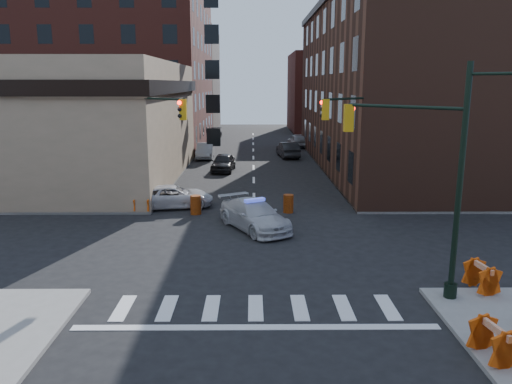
{
  "coord_description": "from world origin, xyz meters",
  "views": [
    {
      "loc": [
        -0.1,
        -22.49,
        7.47
      ],
      "look_at": [
        0.07,
        1.57,
        2.2
      ],
      "focal_mm": 35.0,
      "sensor_mm": 36.0,
      "label": 1
    }
  ],
  "objects_px": {
    "parked_car_wfar": "(205,151)",
    "barricade_nw_a": "(143,205)",
    "parked_car_wnear": "(223,162)",
    "pedestrian_b": "(67,195)",
    "parked_car_enear": "(288,150)",
    "barrel_bank": "(196,205)",
    "police_car": "(254,215)",
    "pickup": "(173,196)",
    "barricade_se_a": "(481,277)",
    "barrel_road": "(288,204)",
    "pedestrian_a": "(154,185)"
  },
  "relations": [
    {
      "from": "parked_car_wnear",
      "to": "barrel_bank",
      "type": "height_order",
      "value": "parked_car_wnear"
    },
    {
      "from": "parked_car_wfar",
      "to": "barricade_nw_a",
      "type": "height_order",
      "value": "parked_car_wfar"
    },
    {
      "from": "parked_car_wnear",
      "to": "pedestrian_b",
      "type": "relative_size",
      "value": 2.36
    },
    {
      "from": "police_car",
      "to": "pedestrian_b",
      "type": "height_order",
      "value": "pedestrian_b"
    },
    {
      "from": "barricade_nw_a",
      "to": "parked_car_wnear",
      "type": "bearing_deg",
      "value": 80.21
    },
    {
      "from": "pickup",
      "to": "parked_car_enear",
      "type": "xyz_separation_m",
      "value": [
        8.51,
        21.04,
        0.11
      ]
    },
    {
      "from": "parked_car_wnear",
      "to": "barrel_road",
      "type": "bearing_deg",
      "value": -66.87
    },
    {
      "from": "pedestrian_b",
      "to": "parked_car_enear",
      "type": "bearing_deg",
      "value": 40.3
    },
    {
      "from": "pickup",
      "to": "barrel_road",
      "type": "bearing_deg",
      "value": -111.06
    },
    {
      "from": "parked_car_wfar",
      "to": "pedestrian_a",
      "type": "distance_m",
      "value": 18.35
    },
    {
      "from": "parked_car_wfar",
      "to": "pedestrian_a",
      "type": "bearing_deg",
      "value": -96.39
    },
    {
      "from": "barrel_bank",
      "to": "barricade_nw_a",
      "type": "height_order",
      "value": "barrel_bank"
    },
    {
      "from": "pedestrian_a",
      "to": "barricade_nw_a",
      "type": "distance_m",
      "value": 3.67
    },
    {
      "from": "parked_car_enear",
      "to": "barricade_se_a",
      "type": "bearing_deg",
      "value": 90.14
    },
    {
      "from": "police_car",
      "to": "pedestrian_b",
      "type": "xyz_separation_m",
      "value": [
        -10.93,
        3.43,
        0.35
      ]
    },
    {
      "from": "parked_car_enear",
      "to": "pedestrian_a",
      "type": "relative_size",
      "value": 2.88
    },
    {
      "from": "parked_car_wnear",
      "to": "barricade_nw_a",
      "type": "distance_m",
      "value": 14.96
    },
    {
      "from": "pickup",
      "to": "barricade_nw_a",
      "type": "bearing_deg",
      "value": 124.66
    },
    {
      "from": "barricade_nw_a",
      "to": "barrel_bank",
      "type": "bearing_deg",
      "value": 4.05
    },
    {
      "from": "pickup",
      "to": "parked_car_wnear",
      "type": "bearing_deg",
      "value": -20.97
    },
    {
      "from": "barrel_bank",
      "to": "barricade_nw_a",
      "type": "distance_m",
      "value": 3.1
    },
    {
      "from": "pedestrian_a",
      "to": "barrel_bank",
      "type": "distance_m",
      "value": 4.85
    },
    {
      "from": "barrel_bank",
      "to": "barricade_nw_a",
      "type": "xyz_separation_m",
      "value": [
        -3.1,
        0.07,
        -0.0
      ]
    },
    {
      "from": "police_car",
      "to": "parked_car_enear",
      "type": "xyz_separation_m",
      "value": [
        3.55,
        25.71,
        0.04
      ]
    },
    {
      "from": "pedestrian_b",
      "to": "barrel_bank",
      "type": "xyz_separation_m",
      "value": [
        7.53,
        -0.37,
        -0.54
      ]
    },
    {
      "from": "parked_car_enear",
      "to": "barrel_bank",
      "type": "xyz_separation_m",
      "value": [
        -6.94,
        -22.65,
        -0.24
      ]
    },
    {
      "from": "barrel_bank",
      "to": "pedestrian_a",
      "type": "bearing_deg",
      "value": 129.9
    },
    {
      "from": "police_car",
      "to": "parked_car_wfar",
      "type": "bearing_deg",
      "value": 71.94
    },
    {
      "from": "parked_car_enear",
      "to": "parked_car_wfar",
      "type": "bearing_deg",
      "value": -3.0
    },
    {
      "from": "police_car",
      "to": "parked_car_wnear",
      "type": "relative_size",
      "value": 1.16
    },
    {
      "from": "parked_car_enear",
      "to": "barrel_road",
      "type": "bearing_deg",
      "value": 78.51
    },
    {
      "from": "pedestrian_b",
      "to": "barrel_road",
      "type": "relative_size",
      "value": 1.76
    },
    {
      "from": "pickup",
      "to": "barrel_road",
      "type": "height_order",
      "value": "pickup"
    },
    {
      "from": "barrel_road",
      "to": "barricade_se_a",
      "type": "distance_m",
      "value": 13.18
    },
    {
      "from": "pedestrian_b",
      "to": "barrel_road",
      "type": "bearing_deg",
      "value": -16.85
    },
    {
      "from": "parked_car_wfar",
      "to": "pedestrian_b",
      "type": "height_order",
      "value": "pedestrian_b"
    },
    {
      "from": "pickup",
      "to": "barricade_nw_a",
      "type": "xyz_separation_m",
      "value": [
        -1.53,
        -1.55,
        -0.13
      ]
    },
    {
      "from": "parked_car_enear",
      "to": "barrel_bank",
      "type": "relative_size",
      "value": 4.33
    },
    {
      "from": "barrel_bank",
      "to": "barricade_se_a",
      "type": "distance_m",
      "value": 16.18
    },
    {
      "from": "parked_car_wfar",
      "to": "barrel_road",
      "type": "xyz_separation_m",
      "value": [
        6.89,
        -21.65,
        -0.23
      ]
    },
    {
      "from": "pickup",
      "to": "parked_car_wfar",
      "type": "relative_size",
      "value": 1.06
    },
    {
      "from": "police_car",
      "to": "barricade_nw_a",
      "type": "distance_m",
      "value": 7.21
    },
    {
      "from": "parked_car_wnear",
      "to": "pedestrian_b",
      "type": "xyz_separation_m",
      "value": [
        -8.31,
        -14.15,
        0.34
      ]
    },
    {
      "from": "police_car",
      "to": "barricade_se_a",
      "type": "height_order",
      "value": "police_car"
    },
    {
      "from": "pedestrian_b",
      "to": "barrel_road",
      "type": "xyz_separation_m",
      "value": [
        12.95,
        -0.04,
        -0.56
      ]
    },
    {
      "from": "parked_car_wfar",
      "to": "barrel_bank",
      "type": "height_order",
      "value": "parked_car_wfar"
    },
    {
      "from": "police_car",
      "to": "parked_car_enear",
      "type": "relative_size",
      "value": 1.08
    },
    {
      "from": "pedestrian_b",
      "to": "barricade_nw_a",
      "type": "relative_size",
      "value": 1.76
    },
    {
      "from": "pedestrian_b",
      "to": "barrel_bank",
      "type": "relative_size",
      "value": 1.71
    },
    {
      "from": "pedestrian_a",
      "to": "barrel_road",
      "type": "distance_m",
      "value": 9.17
    }
  ]
}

